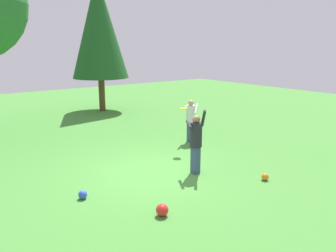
% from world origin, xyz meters
% --- Properties ---
extents(ground_plane, '(40.00, 40.00, 0.00)m').
position_xyz_m(ground_plane, '(0.00, 0.00, 0.00)').
color(ground_plane, '#478C38').
extents(person_thrower, '(0.66, 0.66, 1.86)m').
position_xyz_m(person_thrower, '(0.99, -0.74, 1.00)').
color(person_thrower, '#38476B').
rests_on(person_thrower, ground_plane).
extents(person_catcher, '(0.72, 0.71, 1.59)m').
position_xyz_m(person_catcher, '(2.96, 1.77, 0.94)').
color(person_catcher, '#38476B').
rests_on(person_catcher, ground_plane).
extents(frisbee, '(0.38, 0.38, 0.05)m').
position_xyz_m(frisbee, '(2.03, 1.05, 1.49)').
color(frisbee, yellow).
extents(ball_blue, '(0.21, 0.21, 0.21)m').
position_xyz_m(ball_blue, '(-2.23, -0.40, 0.10)').
color(ball_blue, blue).
rests_on(ball_blue, ground_plane).
extents(ball_red, '(0.27, 0.27, 0.27)m').
position_xyz_m(ball_red, '(-1.21, -2.19, 0.14)').
color(ball_red, red).
rests_on(ball_red, ground_plane).
extents(ball_orange, '(0.20, 0.20, 0.20)m').
position_xyz_m(ball_orange, '(2.14, -2.26, 0.10)').
color(ball_orange, orange).
rests_on(ball_orange, ground_plane).
extents(tree_right, '(2.98, 2.98, 7.12)m').
position_xyz_m(tree_right, '(3.09, 9.43, 4.45)').
color(tree_right, brown).
rests_on(tree_right, ground_plane).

